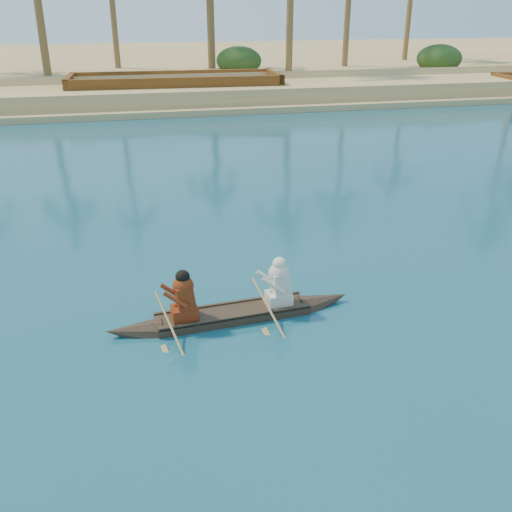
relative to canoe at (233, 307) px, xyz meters
name	(u,v)px	position (x,y,z in m)	size (l,w,h in m)	color
sandy_embankment	(217,65)	(7.98, 48.26, 0.25)	(150.00, 51.00, 1.50)	tan
shrub_cluster	(252,75)	(7.98, 32.87, 0.92)	(100.00, 6.00, 2.40)	#1C3A15
canoe	(233,307)	(0.00, 0.00, 0.00)	(5.22, 1.08, 1.43)	#3D2F21
barge_mid	(176,92)	(1.86, 28.37, 0.51)	(13.70, 5.09, 2.25)	brown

